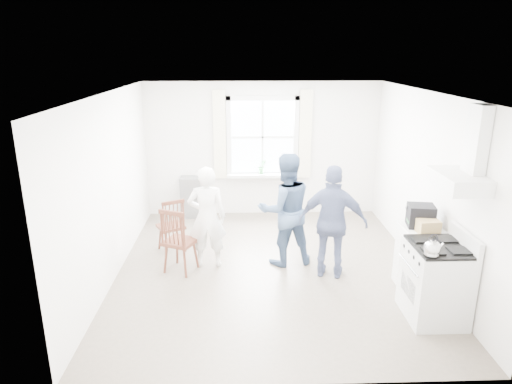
% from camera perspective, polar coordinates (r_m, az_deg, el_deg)
% --- Properties ---
extents(room_shell, '(4.62, 5.12, 2.64)m').
position_cam_1_polar(room_shell, '(6.48, 1.86, 0.75)').
color(room_shell, '#75685A').
rests_on(room_shell, ground).
extents(window_assembly, '(1.88, 0.24, 1.70)m').
position_cam_1_polar(window_assembly, '(8.82, 0.83, 6.28)').
color(window_assembly, white).
rests_on(window_assembly, room_shell).
extents(range_hood, '(0.45, 0.76, 0.94)m').
position_cam_1_polar(range_hood, '(5.59, 24.62, 2.87)').
color(range_hood, silver).
rests_on(range_hood, room_shell).
extents(shelf_unit, '(0.40, 0.30, 0.80)m').
position_cam_1_polar(shelf_unit, '(9.01, -8.10, -0.63)').
color(shelf_unit, gray).
rests_on(shelf_unit, ground).
extents(gas_stove, '(0.68, 0.76, 1.12)m').
position_cam_1_polar(gas_stove, '(6.00, 21.52, -10.32)').
color(gas_stove, silver).
rests_on(gas_stove, ground).
extents(kettle, '(0.18, 0.18, 0.26)m').
position_cam_1_polar(kettle, '(5.46, 21.17, -6.59)').
color(kettle, silver).
rests_on(kettle, gas_stove).
extents(low_cabinet, '(0.50, 0.55, 0.90)m').
position_cam_1_polar(low_cabinet, '(6.62, 19.71, -7.81)').
color(low_cabinet, silver).
rests_on(low_cabinet, ground).
extents(stereo_stack, '(0.38, 0.35, 0.30)m').
position_cam_1_polar(stereo_stack, '(6.42, 19.90, -2.82)').
color(stereo_stack, black).
rests_on(stereo_stack, low_cabinet).
extents(cardboard_box, '(0.27, 0.20, 0.17)m').
position_cam_1_polar(cardboard_box, '(6.25, 20.73, -4.07)').
color(cardboard_box, tan).
rests_on(cardboard_box, low_cabinet).
extents(windsor_chair_a, '(0.52, 0.51, 0.92)m').
position_cam_1_polar(windsor_chair_a, '(7.39, -10.39, -3.50)').
color(windsor_chair_a, '#4C2418').
rests_on(windsor_chair_a, ground).
extents(windsor_chair_b, '(0.56, 0.55, 1.01)m').
position_cam_1_polar(windsor_chair_b, '(6.67, -10.03, -5.25)').
color(windsor_chair_b, '#4C2418').
rests_on(windsor_chair_b, ground).
extents(person_left, '(0.58, 0.58, 1.56)m').
position_cam_1_polar(person_left, '(6.80, -6.15, -3.17)').
color(person_left, white).
rests_on(person_left, ground).
extents(person_mid, '(0.99, 0.99, 1.73)m').
position_cam_1_polar(person_mid, '(6.84, 3.68, -2.22)').
color(person_mid, '#445B7F').
rests_on(person_mid, ground).
extents(person_right, '(1.19, 1.19, 1.65)m').
position_cam_1_polar(person_right, '(6.53, 9.58, -3.77)').
color(person_right, navy).
rests_on(person_right, ground).
extents(potted_plant, '(0.19, 0.19, 0.29)m').
position_cam_1_polar(potted_plant, '(8.83, 0.76, 3.19)').
color(potted_plant, '#34753B').
rests_on(potted_plant, window_assembly).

